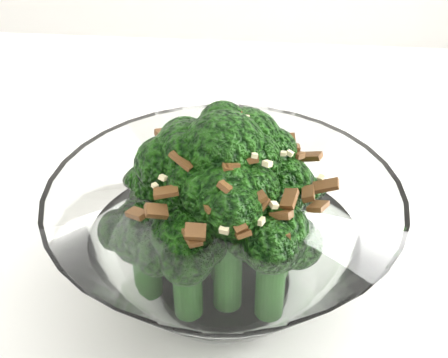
{
  "coord_description": "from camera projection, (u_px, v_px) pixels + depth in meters",
  "views": [
    {
      "loc": [
        -0.17,
        -0.48,
        1.1
      ],
      "look_at": [
        -0.14,
        -0.14,
        0.85
      ],
      "focal_mm": 50.0,
      "sensor_mm": 36.0,
      "label": 1
    }
  ],
  "objects": [
    {
      "name": "table",
      "position": [
        442.0,
        291.0,
        0.57
      ],
      "size": [
        1.33,
        1.01,
        0.75
      ],
      "color": "white",
      "rests_on": "ground"
    },
    {
      "name": "broccoli_dish",
      "position": [
        224.0,
        228.0,
        0.45
      ],
      "size": [
        0.25,
        0.25,
        0.15
      ],
      "color": "white",
      "rests_on": "table"
    }
  ]
}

